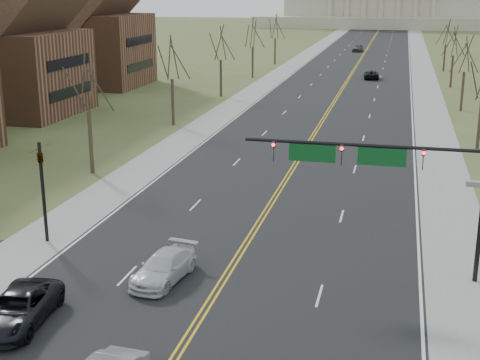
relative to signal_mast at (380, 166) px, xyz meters
The scene contains 23 objects.
road 96.96m from the signal_mast, 94.41° to the left, with size 20.00×380.00×0.01m, color black.
cross_road 12.03m from the signal_mast, 134.80° to the right, with size 120.00×14.00×0.01m, color black.
sidewalk_left 98.61m from the signal_mast, 101.39° to the left, with size 4.00×380.00×0.03m, color gray.
sidewalk_right 96.78m from the signal_mast, 87.30° to the left, with size 4.00×380.00×0.03m, color gray.
center_line 96.96m from the signal_mast, 94.41° to the left, with size 0.42×380.00×0.01m, color gold.
edge_line_left 98.20m from the signal_mast, 100.13° to the left, with size 0.15×380.00×0.01m, color silver.
edge_line_right 96.70m from the signal_mast, 88.60° to the left, with size 0.15×380.00×0.01m, color silver.
signal_mast is the anchor object (origin of this frame).
signal_left 19.06m from the signal_mast, behind, with size 0.32×0.36×6.00m.
tree_l_0 27.17m from the signal_mast, 147.71° to the left, with size 3.96×3.96×9.00m.
tree_l_1 41.45m from the signal_mast, 123.63° to the left, with size 3.96×3.96×9.00m.
tree_r_2 51.15m from the signal_mast, 80.94° to the left, with size 3.74×3.74×8.50m.
tree_l_2 59.15m from the signal_mast, 112.83° to the left, with size 3.96×3.96×9.00m.
tree_r_3 70.96m from the signal_mast, 83.48° to the left, with size 3.74×3.74×8.50m.
tree_l_3 77.96m from the signal_mast, 107.12° to the left, with size 3.96×3.96×9.00m.
tree_r_4 90.86m from the signal_mast, 84.91° to the left, with size 3.74×3.74×8.50m.
tree_l_4 97.25m from the signal_mast, 103.65° to the left, with size 3.96×3.96×9.00m.
bldg_left_mid 56.81m from the signal_mast, 139.96° to the left, with size 15.10×14.28×20.75m.
bldg_left_far 75.76m from the signal_mast, 126.91° to the left, with size 17.10×14.28×23.25m.
car_sb_outer_lead 18.50m from the signal_mast, 148.09° to the right, with size 2.51×5.45×1.51m, color black.
car_sb_inner_second 12.08m from the signal_mast, 161.21° to the right, with size 1.97×4.86×1.41m, color silver.
car_far_nb 77.76m from the signal_mast, 92.87° to the left, with size 2.28×4.95×1.38m, color black.
car_far_sb 125.00m from the signal_mast, 94.23° to the left, with size 1.98×4.92×1.68m, color #484B4F.
Camera 1 is at (8.12, -19.65, 14.46)m, focal length 50.00 mm.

